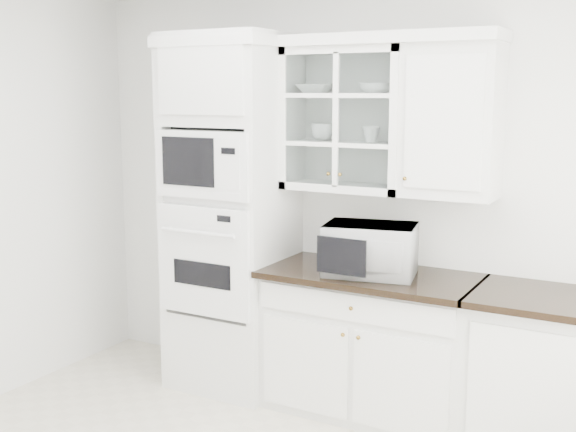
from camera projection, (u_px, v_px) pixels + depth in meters
The scene contains 12 objects.
room_shell at pixel (245, 141), 3.58m from camera, with size 4.00×3.50×2.70m.
oven_column at pixel (231, 215), 4.89m from camera, with size 0.76×0.68×2.40m.
base_cabinet_run at pixel (371, 342), 4.55m from camera, with size 1.32×0.67×0.92m.
extra_base_cabinet at pixel (535, 371), 4.07m from camera, with size 0.72×0.67×0.92m.
upper_cabinet_glass at pixel (347, 119), 4.55m from camera, with size 0.80×0.33×0.90m.
upper_cabinet_solid at pixel (452, 122), 4.23m from camera, with size 0.55×0.33×0.90m, color white.
crown_molding at pixel (331, 41), 4.50m from camera, with size 2.14×0.38×0.07m, color white.
countertop_microwave at pixel (371, 249), 4.40m from camera, with size 0.54×0.45×0.31m, color white.
bowl_a at pixel (316, 89), 4.62m from camera, with size 0.24×0.24×0.06m, color white.
bowl_b at pixel (376, 88), 4.42m from camera, with size 0.21×0.21×0.07m, color white.
cup_a at pixel (322, 132), 4.67m from camera, with size 0.14×0.14×0.11m, color white.
cup_b at pixel (371, 134), 4.48m from camera, with size 0.11×0.11×0.10m, color white.
Camera 1 is at (1.93, -2.61, 2.02)m, focal length 45.00 mm.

